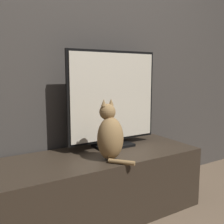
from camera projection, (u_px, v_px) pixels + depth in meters
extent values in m
cube|color=#47423D|center=(72.00, 34.00, 1.95)|extent=(4.80, 0.05, 2.60)
cube|color=#33281E|center=(93.00, 186.00, 1.84)|extent=(1.55, 0.56, 0.45)
cube|color=black|center=(113.00, 145.00, 2.02)|extent=(0.30, 0.18, 0.02)
cylinder|color=black|center=(113.00, 141.00, 2.02)|extent=(0.04, 0.04, 0.05)
cube|color=black|center=(113.00, 96.00, 1.97)|extent=(0.74, 0.02, 0.68)
cube|color=silver|center=(114.00, 97.00, 1.96)|extent=(0.71, 0.01, 0.64)
ellipsoid|color=#997547|center=(110.00, 138.00, 1.70)|extent=(0.19, 0.18, 0.28)
ellipsoid|color=black|center=(105.00, 139.00, 1.75)|extent=(0.10, 0.06, 0.16)
sphere|color=#997547|center=(107.00, 112.00, 1.70)|extent=(0.12, 0.12, 0.11)
cone|color=#997547|center=(104.00, 103.00, 1.67)|extent=(0.04, 0.04, 0.04)
cone|color=#997547|center=(111.00, 102.00, 1.71)|extent=(0.04, 0.04, 0.04)
cylinder|color=#997547|center=(122.00, 162.00, 1.63)|extent=(0.13, 0.15, 0.03)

